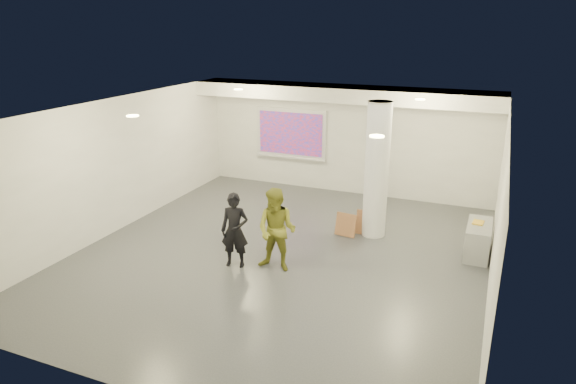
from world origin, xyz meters
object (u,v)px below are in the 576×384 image
at_px(projection_screen, 291,134).
at_px(credenza, 478,240).
at_px(column, 377,171).
at_px(woman, 235,230).
at_px(man, 277,230).

relative_size(projection_screen, credenza, 1.84).
xyz_separation_m(column, woman, (-2.14, -2.55, -0.76)).
relative_size(woman, man, 0.91).
distance_m(credenza, man, 4.18).
xyz_separation_m(projection_screen, woman, (0.96, -5.20, -0.79)).
bearing_deg(projection_screen, woman, -79.50).
bearing_deg(man, woman, -168.72).
xyz_separation_m(woman, man, (0.81, 0.17, 0.07)).
relative_size(credenza, woman, 0.77).
bearing_deg(column, woman, -129.97).
bearing_deg(woman, projection_screen, 87.69).
bearing_deg(woman, man, -1.27).
xyz_separation_m(projection_screen, credenza, (5.32, -2.87, -1.20)).
relative_size(projection_screen, man, 1.29).
bearing_deg(column, projection_screen, 139.44).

